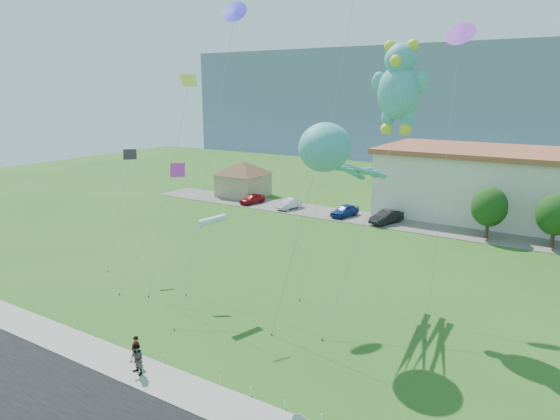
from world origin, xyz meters
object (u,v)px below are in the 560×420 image
at_px(pedestrian_left, 136,350).
at_px(parked_car_red, 252,199).
at_px(pedestrian_right, 137,359).
at_px(parked_car_silver, 289,204).
at_px(pavilion, 243,175).
at_px(teddy_bear_kite, 399,85).
at_px(parked_car_black, 387,217).
at_px(octopus_kite, 333,156).
at_px(parked_car_blue, 345,211).

xyz_separation_m(pedestrian_left, parked_car_red, (-17.74, 36.64, -0.20)).
xyz_separation_m(pedestrian_right, parked_car_silver, (-12.82, 37.46, -0.28)).
height_order(pavilion, teddy_bear_kite, teddy_bear_kite).
relative_size(parked_car_black, octopus_kite, 0.35).
bearing_deg(pedestrian_right, parked_car_silver, 119.37).
bearing_deg(parked_car_black, pedestrian_left, -74.11).
bearing_deg(teddy_bear_kite, pedestrian_right, -115.03).
distance_m(parked_car_blue, teddy_bear_kite, 28.44).
relative_size(pedestrian_left, pedestrian_right, 0.91).
distance_m(parked_car_black, octopus_kite, 27.76).
bearing_deg(octopus_kite, parked_car_black, 101.70).
relative_size(pedestrian_right, parked_car_red, 0.46).
xyz_separation_m(pedestrian_left, octopus_kite, (6.50, 11.11, 10.08)).
bearing_deg(teddy_bear_kite, pedestrian_left, -118.62).
distance_m(pavilion, octopus_kite, 41.42).
xyz_separation_m(pavilion, pedestrian_right, (22.74, -41.04, -2.03)).
height_order(pedestrian_left, parked_car_blue, pedestrian_left).
bearing_deg(teddy_bear_kite, pavilion, 141.81).
relative_size(pavilion, parked_car_black, 2.02).
bearing_deg(pedestrian_right, parked_car_blue, 108.17).
xyz_separation_m(parked_car_silver, teddy_bear_kite, (20.72, -20.54, 14.65)).
height_order(parked_car_red, parked_car_black, parked_car_black).
bearing_deg(octopus_kite, pedestrian_right, -115.18).
relative_size(pavilion, pedestrian_left, 5.66).
relative_size(pedestrian_right, parked_car_black, 0.39).
bearing_deg(pedestrian_right, teddy_bear_kite, 75.44).
distance_m(parked_car_silver, octopus_kite, 33.14).
height_order(parked_car_black, teddy_bear_kite, teddy_bear_kite).
xyz_separation_m(parked_car_red, octopus_kite, (24.23, -25.53, 10.27)).
height_order(pedestrian_right, octopus_kite, octopus_kite).
bearing_deg(pedestrian_left, pedestrian_right, -51.66).
relative_size(parked_car_silver, parked_car_black, 0.87).
height_order(pedestrian_left, pedestrian_right, pedestrian_right).
bearing_deg(parked_car_blue, pedestrian_right, -69.00).
bearing_deg(teddy_bear_kite, parked_car_black, 110.43).
bearing_deg(parked_car_red, parked_car_blue, 11.45).
distance_m(pedestrian_right, parked_car_red, 41.81).
distance_m(parked_car_red, teddy_bear_kite, 36.59).
bearing_deg(parked_car_blue, pedestrian_left, -70.23).
bearing_deg(parked_car_blue, pavilion, -177.70).
xyz_separation_m(pedestrian_right, octopus_kite, (5.59, 11.90, 10.00)).
height_order(parked_car_red, octopus_kite, octopus_kite).
bearing_deg(parked_car_black, pavilion, -171.57).
relative_size(pedestrian_left, parked_car_silver, 0.41).
bearing_deg(parked_car_blue, parked_car_black, 9.01).
height_order(parked_car_red, teddy_bear_kite, teddy_bear_kite).
height_order(parked_car_black, octopus_kite, octopus_kite).
distance_m(parked_car_silver, teddy_bear_kite, 32.65).
distance_m(pedestrian_left, pedestrian_right, 1.20).
distance_m(pavilion, pedestrian_left, 45.84).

